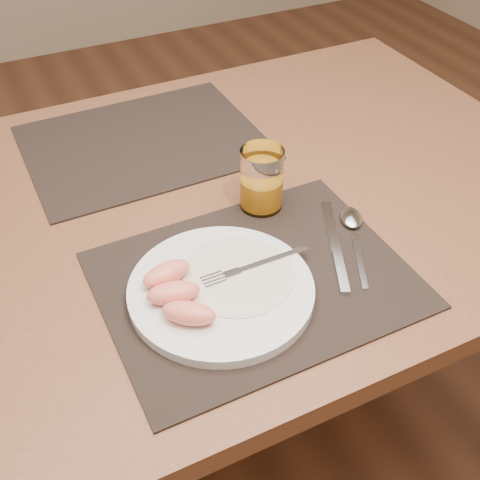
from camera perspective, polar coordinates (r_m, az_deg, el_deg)
name	(u,v)px	position (r m, az deg, el deg)	size (l,w,h in m)	color
ground	(210,434)	(1.62, -2.85, -17.89)	(5.00, 5.00, 0.00)	brown
table	(198,237)	(1.11, -3.97, 0.27)	(1.40, 0.90, 0.75)	brown
placemat_near	(255,280)	(0.90, 1.43, -3.77)	(0.45, 0.35, 0.00)	black
placemat_far	(144,142)	(1.22, -9.13, 9.13)	(0.45, 0.35, 0.00)	black
plate	(221,290)	(0.87, -1.80, -4.78)	(0.27, 0.27, 0.02)	white
plate_dressing	(237,275)	(0.88, -0.31, -3.35)	(0.17, 0.17, 0.00)	white
fork	(247,268)	(0.89, 0.66, -2.71)	(0.17, 0.02, 0.00)	silver
knife	(337,252)	(0.95, 9.14, -1.12)	(0.11, 0.21, 0.01)	silver
spoon	(352,223)	(1.00, 10.61, 1.56)	(0.11, 0.18, 0.01)	silver
juice_glass	(262,182)	(1.01, 2.06, 5.50)	(0.07, 0.07, 0.11)	white
grapefruit_wedges	(176,293)	(0.84, -6.09, -4.99)	(0.09, 0.15, 0.03)	#FF8368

